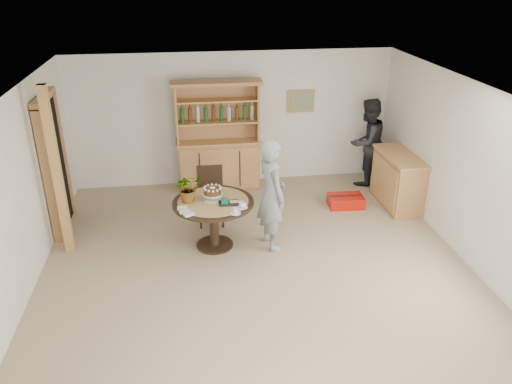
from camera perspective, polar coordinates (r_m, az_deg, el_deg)
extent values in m
plane|color=tan|center=(6.87, 0.48, -10.14)|extent=(7.00, 7.00, 0.00)
cube|color=white|center=(9.50, -2.71, 8.33)|extent=(6.00, 0.04, 2.50)
cube|color=white|center=(6.54, -26.45, -2.23)|extent=(0.04, 7.00, 2.50)
cube|color=white|center=(7.29, 24.52, 0.82)|extent=(0.04, 7.00, 2.50)
cube|color=white|center=(5.82, 0.57, 10.50)|extent=(6.00, 7.00, 0.04)
cube|color=tan|center=(9.60, 5.15, 10.28)|extent=(0.52, 0.03, 0.42)
cube|color=#59724C|center=(9.58, 5.17, 10.25)|extent=(0.44, 0.02, 0.34)
cube|color=black|center=(8.36, -22.07, 2.72)|extent=(0.10, 0.90, 2.10)
cube|color=tan|center=(7.91, -22.67, 1.38)|extent=(0.12, 0.10, 2.10)
cube|color=tan|center=(8.82, -21.27, 3.93)|extent=(0.12, 0.10, 2.10)
cube|color=tan|center=(8.05, -23.16, 9.86)|extent=(0.12, 1.10, 0.10)
cube|color=tan|center=(7.51, -21.79, 1.99)|extent=(0.12, 0.12, 2.50)
cube|color=tan|center=(9.49, -4.26, 3.16)|extent=(1.50, 0.50, 0.90)
cube|color=tan|center=(9.33, -4.35, 5.85)|extent=(1.56, 0.54, 0.04)
cube|color=tan|center=(9.26, -4.50, 9.26)|extent=(1.50, 0.04, 1.06)
cube|color=tan|center=(9.10, -9.07, 8.75)|extent=(0.04, 0.34, 1.06)
cube|color=tan|center=(9.19, 0.16, 9.22)|extent=(0.04, 0.34, 1.06)
cube|color=tan|center=(9.17, -4.40, 7.99)|extent=(1.44, 0.32, 0.03)
cube|color=tan|center=(9.06, -4.48, 10.42)|extent=(1.44, 0.32, 0.03)
cube|color=tan|center=(8.99, -4.55, 12.33)|extent=(1.62, 0.40, 0.06)
cylinder|color=#194C1E|center=(9.11, -7.99, 8.73)|extent=(0.07, 0.07, 0.28)
cylinder|color=#4C2D14|center=(9.11, -6.97, 8.79)|extent=(0.07, 0.07, 0.28)
cylinder|color=#B2BFB2|center=(9.11, -5.96, 8.84)|extent=(0.07, 0.07, 0.28)
cylinder|color=#194C1E|center=(9.12, -4.94, 8.90)|extent=(0.07, 0.07, 0.28)
cylinder|color=#4C2D14|center=(9.13, -3.93, 8.95)|extent=(0.07, 0.07, 0.28)
cylinder|color=#B2BFB2|center=(9.14, -2.91, 9.00)|extent=(0.07, 0.07, 0.28)
cylinder|color=#194C1E|center=(9.16, -1.91, 9.04)|extent=(0.07, 0.07, 0.28)
cylinder|color=#4C2D14|center=(9.18, -0.90, 9.09)|extent=(0.07, 0.07, 0.28)
cube|color=tan|center=(9.08, 15.87, 1.21)|extent=(0.50, 1.20, 0.90)
cube|color=tan|center=(8.91, 16.22, 3.98)|extent=(0.54, 1.26, 0.04)
cylinder|color=black|center=(7.34, -4.91, -1.22)|extent=(1.20, 1.20, 0.04)
cylinder|color=black|center=(7.51, -4.81, -3.76)|extent=(0.14, 0.14, 0.70)
cylinder|color=black|center=(7.68, -4.72, -6.02)|extent=(0.56, 0.56, 0.03)
cylinder|color=tan|center=(7.33, -4.92, -1.04)|extent=(1.04, 1.04, 0.01)
cube|color=black|center=(8.13, -5.19, -0.70)|extent=(0.43, 0.43, 0.04)
cube|color=black|center=(8.20, -5.31, 1.44)|extent=(0.42, 0.04, 0.46)
cube|color=black|center=(8.12, -5.37, 2.87)|extent=(0.42, 0.05, 0.05)
cube|color=black|center=(8.07, -6.35, -2.79)|extent=(0.03, 0.04, 0.44)
cube|color=black|center=(8.08, -3.80, -2.65)|extent=(0.04, 0.04, 0.44)
cube|color=black|center=(8.40, -6.40, -1.66)|extent=(0.03, 0.04, 0.44)
cube|color=black|center=(8.40, -3.95, -1.53)|extent=(0.04, 0.04, 0.44)
cylinder|color=white|center=(7.37, -4.95, -0.81)|extent=(0.28, 0.28, 0.01)
cylinder|color=white|center=(7.35, -4.96, -0.53)|extent=(0.05, 0.05, 0.08)
cylinder|color=white|center=(7.33, -4.97, -0.21)|extent=(0.30, 0.30, 0.01)
cylinder|color=#482B14|center=(7.31, -4.98, 0.15)|extent=(0.26, 0.26, 0.09)
cylinder|color=white|center=(7.29, -5.00, 0.48)|extent=(0.08, 0.08, 0.01)
sphere|color=white|center=(7.30, -4.06, 0.53)|extent=(0.04, 0.04, 0.04)
sphere|color=white|center=(7.35, -4.22, 0.71)|extent=(0.04, 0.04, 0.04)
sphere|color=white|center=(7.39, -4.59, 0.83)|extent=(0.04, 0.04, 0.04)
sphere|color=white|center=(7.40, -5.06, 0.85)|extent=(0.04, 0.04, 0.04)
sphere|color=white|center=(7.38, -5.51, 0.77)|extent=(0.04, 0.04, 0.04)
sphere|color=white|center=(7.34, -5.84, 0.61)|extent=(0.04, 0.04, 0.04)
sphere|color=white|center=(7.29, -5.94, 0.41)|extent=(0.04, 0.04, 0.04)
sphere|color=white|center=(7.23, -5.79, 0.23)|extent=(0.04, 0.04, 0.04)
sphere|color=white|center=(7.20, -5.42, 0.10)|extent=(0.04, 0.04, 0.04)
sphere|color=white|center=(7.18, -4.94, 0.08)|extent=(0.04, 0.04, 0.04)
sphere|color=white|center=(7.20, -4.47, 0.16)|extent=(0.04, 0.04, 0.04)
sphere|color=white|center=(7.24, -4.15, 0.33)|extent=(0.04, 0.04, 0.04)
imported|color=#3F7233|center=(7.27, -7.75, 0.48)|extent=(0.47, 0.44, 0.42)
cube|color=black|center=(7.23, -3.12, -1.27)|extent=(0.30, 0.20, 0.01)
cube|color=#0B693E|center=(7.21, -3.60, -1.06)|extent=(0.10, 0.10, 0.06)
cube|color=#0B693E|center=(7.19, -3.61, -0.80)|extent=(0.11, 0.02, 0.01)
cylinder|color=white|center=(7.10, -1.55, -1.75)|extent=(0.15, 0.15, 0.01)
imported|color=white|center=(7.08, -1.55, -1.44)|extent=(0.10, 0.10, 0.08)
cylinder|color=white|center=(6.94, -2.37, -2.44)|extent=(0.15, 0.15, 0.01)
imported|color=white|center=(6.92, -2.37, -2.13)|extent=(0.08, 0.08, 0.07)
cube|color=white|center=(7.13, -8.43, -1.81)|extent=(0.14, 0.08, 0.03)
cube|color=white|center=(7.02, -8.17, -2.23)|extent=(0.16, 0.11, 0.03)
cube|color=white|center=(6.93, -7.67, -2.57)|extent=(0.16, 0.14, 0.03)
imported|color=gray|center=(7.28, 1.79, -0.26)|extent=(0.54, 0.70, 1.71)
imported|color=black|center=(9.71, 12.56, 5.57)|extent=(1.02, 0.96, 1.67)
cube|color=red|center=(8.95, 10.19, -1.02)|extent=(0.62, 0.43, 0.20)
cube|color=black|center=(8.91, 10.24, -0.41)|extent=(0.56, 0.07, 0.01)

